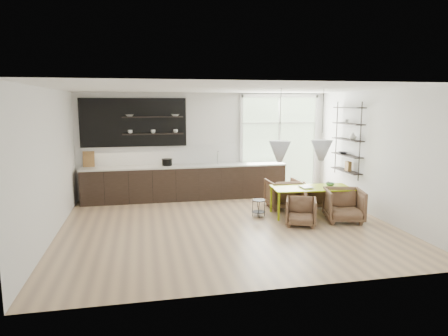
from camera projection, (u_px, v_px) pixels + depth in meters
The scene contains 11 objects.
room at pixel (242, 152), 9.50m from camera, with size 7.02×6.01×2.91m.
kitchen_run at pixel (183, 178), 10.92m from camera, with size 5.54×0.69×2.75m.
right_shelving at pixel (348, 142), 10.09m from camera, with size 0.26×1.22×1.90m.
dining_table at pixel (311, 189), 9.33m from camera, with size 1.89×0.97×0.67m.
armchair_back_left at pixel (283, 193), 10.06m from camera, with size 0.77×0.79×0.72m, color brown.
armchair_back_right at pixel (318, 195), 10.09m from camera, with size 0.67×0.69×0.63m, color brown.
armchair_front_left at pixel (301, 212), 8.60m from camera, with size 0.64×0.65×0.60m, color brown.
armchair_front_right at pixel (344, 205), 8.87m from camera, with size 0.79×0.81×0.74m, color brown.
wire_stool at pixel (259, 206), 9.26m from camera, with size 0.31×0.31×0.40m.
table_book at pixel (301, 187), 9.24m from camera, with size 0.25×0.33×0.03m, color white.
table_bowl at pixel (330, 184), 9.51m from camera, with size 0.21×0.21×0.07m, color #528B5B.
Camera 1 is at (-1.75, -8.05, 2.60)m, focal length 32.00 mm.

